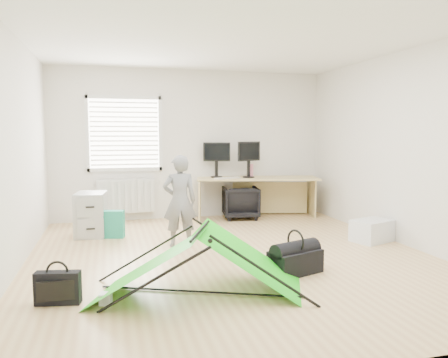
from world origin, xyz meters
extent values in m
plane|color=tan|center=(0.00, 0.00, 0.00)|extent=(5.50, 5.50, 0.00)
cube|color=silver|center=(0.00, 2.75, 1.35)|extent=(5.00, 0.02, 2.70)
cube|color=silver|center=(-1.20, 2.71, 1.55)|extent=(1.20, 0.06, 1.20)
cube|color=silver|center=(-1.20, 2.67, 0.45)|extent=(1.00, 0.12, 0.60)
cube|color=tan|center=(1.15, 2.35, 0.37)|extent=(2.30, 1.16, 0.75)
cube|color=#AAADB0|center=(-1.76, 1.65, 0.33)|extent=(0.50, 0.62, 0.66)
cube|color=black|center=(0.43, 2.55, 0.98)|extent=(0.50, 0.24, 0.47)
cube|color=black|center=(0.98, 2.37, 0.99)|extent=(0.50, 0.30, 0.48)
cube|color=beige|center=(0.56, 2.29, 0.76)|extent=(0.50, 0.32, 0.02)
cylinder|color=#CC7284|center=(1.07, 2.45, 0.87)|extent=(0.08, 0.08, 0.24)
imported|color=black|center=(0.84, 2.38, 0.29)|extent=(0.72, 0.73, 0.59)
imported|color=slate|center=(-0.55, 0.68, 0.63)|extent=(0.47, 0.32, 1.26)
cube|color=silver|center=(2.17, 0.25, 0.16)|extent=(0.66, 0.55, 0.31)
cube|color=#1E9072|center=(-1.45, 1.44, 0.21)|extent=(0.37, 0.23, 0.41)
cube|color=black|center=(-1.96, -1.07, 0.15)|extent=(0.42, 0.19, 0.30)
cube|color=silver|center=(-1.54, -1.19, 0.05)|extent=(0.12, 0.12, 0.10)
cube|color=black|center=(0.50, -0.81, 0.13)|extent=(0.66, 0.48, 0.26)
camera|label=1|loc=(-1.47, -5.18, 1.56)|focal=35.00mm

